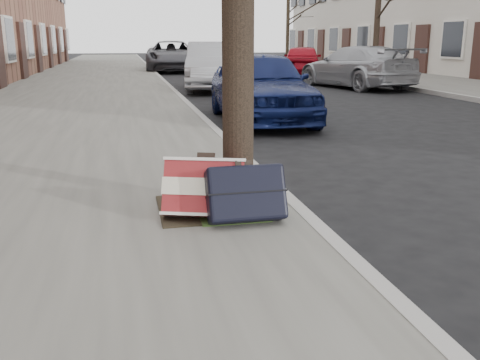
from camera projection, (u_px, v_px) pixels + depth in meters
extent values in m
cube|color=slate|center=(90.00, 86.00, 17.22)|extent=(5.00, 70.00, 0.12)
cube|color=#67645D|center=(414.00, 80.00, 19.57)|extent=(4.00, 70.00, 0.12)
cube|color=black|center=(210.00, 208.00, 4.51)|extent=(0.85, 0.85, 0.02)
cube|color=maroon|center=(205.00, 189.00, 4.21)|extent=(0.71, 0.53, 0.49)
cube|color=black|center=(246.00, 193.00, 4.11)|extent=(0.61, 0.36, 0.48)
imported|color=#0E1746|center=(261.00, 86.00, 10.02)|extent=(1.69, 3.95, 1.33)
imported|color=#B4B7BC|center=(213.00, 66.00, 16.27)|extent=(2.24, 4.56, 1.44)
imported|color=#3C3C41|center=(172.00, 56.00, 25.46)|extent=(2.69, 5.30, 1.44)
imported|color=#95979C|center=(356.00, 67.00, 16.94)|extent=(2.80, 4.81, 1.31)
imported|color=maroon|center=(302.00, 61.00, 22.00)|extent=(2.73, 4.11, 1.30)
cylinder|color=black|center=(378.00, 8.00, 20.75)|extent=(0.23, 0.23, 5.16)
cylinder|color=black|center=(288.00, 20.00, 31.93)|extent=(0.21, 0.21, 5.01)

